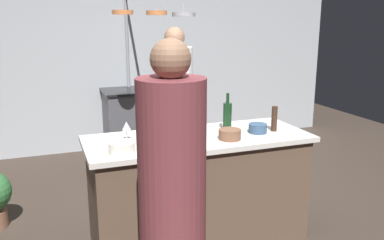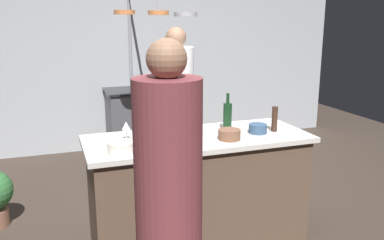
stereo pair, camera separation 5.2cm
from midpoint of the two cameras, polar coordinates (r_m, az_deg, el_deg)
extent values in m
plane|color=#382D26|center=(3.63, 0.43, -16.06)|extent=(9.00, 9.00, 0.00)
cube|color=#9EA3A8|center=(5.92, -9.49, 8.73)|extent=(6.40, 0.16, 2.60)
cube|color=brown|center=(3.44, 0.44, -9.84)|extent=(1.72, 0.66, 0.86)
cube|color=beige|center=(3.28, 0.46, -2.62)|extent=(1.80, 0.72, 0.04)
cube|color=#47474C|center=(5.68, -8.36, -0.37)|extent=(0.76, 0.60, 0.86)
cube|color=black|center=(5.59, -8.52, 4.06)|extent=(0.80, 0.64, 0.03)
cylinder|color=white|center=(4.33, -2.69, -0.07)|extent=(0.37, 0.37, 1.54)
sphere|color=#8C664C|center=(4.21, -2.82, 11.42)|extent=(0.21, 0.21, 0.21)
cylinder|color=black|center=(2.67, -4.65, -11.76)|extent=(0.26, 0.26, 0.04)
cylinder|color=brown|center=(2.30, -3.40, -13.31)|extent=(0.36, 0.36, 1.53)
sphere|color=#8C664C|center=(2.05, -3.74, 8.47)|extent=(0.21, 0.21, 0.21)
cylinder|color=gray|center=(5.80, -9.11, 6.40)|extent=(0.04, 0.04, 2.15)
cylinder|color=#B26638|center=(4.41, -9.98, 14.57)|extent=(0.22, 0.22, 0.04)
cylinder|color=#B26638|center=(4.45, -5.30, 14.65)|extent=(0.22, 0.22, 0.04)
cylinder|color=gray|center=(4.54, -1.50, 14.48)|extent=(0.25, 0.25, 0.04)
cylinder|color=gray|center=(4.54, -1.53, 16.30)|extent=(0.01, 0.01, 0.29)
cylinder|color=#382319|center=(3.47, 10.97, 0.18)|extent=(0.05, 0.05, 0.21)
cylinder|color=#193D23|center=(3.38, -0.68, 0.25)|extent=(0.07, 0.07, 0.23)
cylinder|color=#193D23|center=(3.35, -0.68, 2.87)|extent=(0.03, 0.03, 0.08)
cylinder|color=brown|center=(3.45, -3.26, 0.30)|extent=(0.07, 0.07, 0.21)
cylinder|color=brown|center=(3.41, -3.29, 2.70)|extent=(0.03, 0.03, 0.08)
cylinder|color=#B78C8E|center=(2.98, -4.63, -1.87)|extent=(0.07, 0.07, 0.21)
cylinder|color=#B78C8E|center=(2.94, -4.69, 0.91)|extent=(0.03, 0.03, 0.08)
cylinder|color=#143319|center=(3.43, 4.51, 0.44)|extent=(0.07, 0.07, 0.23)
cylinder|color=#143319|center=(3.40, 4.56, 3.05)|extent=(0.03, 0.03, 0.08)
cylinder|color=silver|center=(3.11, -4.53, -3.17)|extent=(0.06, 0.06, 0.01)
cylinder|color=silver|center=(3.10, -4.54, -2.45)|extent=(0.01, 0.01, 0.07)
cone|color=silver|center=(3.08, -4.57, -1.20)|extent=(0.07, 0.07, 0.06)
cylinder|color=silver|center=(3.11, -7.56, -3.27)|extent=(0.06, 0.06, 0.01)
cylinder|color=silver|center=(3.09, -7.58, -2.55)|extent=(0.01, 0.01, 0.07)
cone|color=silver|center=(3.08, -7.62, -1.30)|extent=(0.07, 0.07, 0.06)
cylinder|color=silver|center=(3.22, -9.51, -2.71)|extent=(0.06, 0.06, 0.01)
cylinder|color=silver|center=(3.21, -9.53, -2.02)|extent=(0.01, 0.01, 0.07)
cone|color=silver|center=(3.19, -9.58, -0.81)|extent=(0.07, 0.07, 0.06)
cylinder|color=brown|center=(3.20, 4.81, -2.00)|extent=(0.17, 0.17, 0.08)
cylinder|color=#334C6B|center=(3.41, 8.70, -1.16)|extent=(0.15, 0.15, 0.08)
cylinder|color=silver|center=(2.91, -10.28, -3.82)|extent=(0.18, 0.18, 0.08)
camera|label=1|loc=(0.03, -90.44, -0.11)|focal=38.30mm
camera|label=2|loc=(0.03, 89.56, 0.11)|focal=38.30mm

